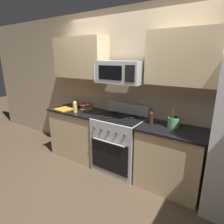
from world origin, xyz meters
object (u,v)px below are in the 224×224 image
at_px(fruit_basket, 86,106).
at_px(apple_loose, 78,105).
at_px(utensil_crock, 173,122).
at_px(bottle_soy, 151,117).
at_px(range_oven, 119,143).
at_px(cutting_board, 64,109).
at_px(microwave, 121,72).
at_px(bottle_oil, 75,106).

height_order(fruit_basket, apple_loose, fruit_basket).
height_order(utensil_crock, fruit_basket, utensil_crock).
relative_size(utensil_crock, bottle_soy, 1.50).
relative_size(apple_loose, bottle_soy, 0.36).
bearing_deg(range_oven, cutting_board, -173.32).
bearing_deg(utensil_crock, microwave, -177.64).
bearing_deg(utensil_crock, fruit_basket, 176.86).
distance_m(range_oven, utensil_crock, 0.98).
xyz_separation_m(range_oven, bottle_oil, (-0.82, -0.15, 0.54)).
height_order(range_oven, cutting_board, range_oven).
xyz_separation_m(bottle_oil, bottle_soy, (1.34, 0.19, -0.01)).
bearing_deg(cutting_board, bottle_soy, 5.88).
bearing_deg(microwave, cutting_board, -172.06).
xyz_separation_m(apple_loose, bottle_soy, (1.56, -0.12, 0.06)).
distance_m(range_oven, microwave, 1.16).
height_order(microwave, fruit_basket, microwave).
distance_m(fruit_basket, cutting_board, 0.41).
bearing_deg(apple_loose, utensil_crock, -2.84).
height_order(utensil_crock, cutting_board, utensil_crock).
xyz_separation_m(utensil_crock, apple_loose, (-1.88, 0.09, -0.04)).
distance_m(range_oven, cutting_board, 1.22).
relative_size(microwave, utensil_crock, 2.21).
relative_size(microwave, cutting_board, 2.45).
distance_m(range_oven, fruit_basket, 0.97).
xyz_separation_m(range_oven, bottle_soy, (0.51, 0.04, 0.54)).
bearing_deg(fruit_basket, microwave, -8.59).
bearing_deg(range_oven, bottle_soy, 4.12).
xyz_separation_m(fruit_basket, bottle_oil, (0.00, -0.30, 0.06)).
relative_size(fruit_basket, apple_loose, 3.24).
distance_m(utensil_crock, bottle_oil, 1.67).
height_order(fruit_basket, cutting_board, fruit_basket).
distance_m(microwave, apple_loose, 1.26).
distance_m(fruit_basket, apple_loose, 0.22).
relative_size(fruit_basket, bottle_soy, 1.16).
bearing_deg(fruit_basket, range_oven, -10.29).
relative_size(apple_loose, cutting_board, 0.26).
xyz_separation_m(range_oven, microwave, (-0.00, 0.03, 1.16)).
relative_size(microwave, apple_loose, 9.25).
height_order(fruit_basket, bottle_oil, bottle_oil).
distance_m(fruit_basket, bottle_soy, 1.35).
relative_size(microwave, fruit_basket, 2.85).
bearing_deg(apple_loose, bottle_soy, -4.24).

